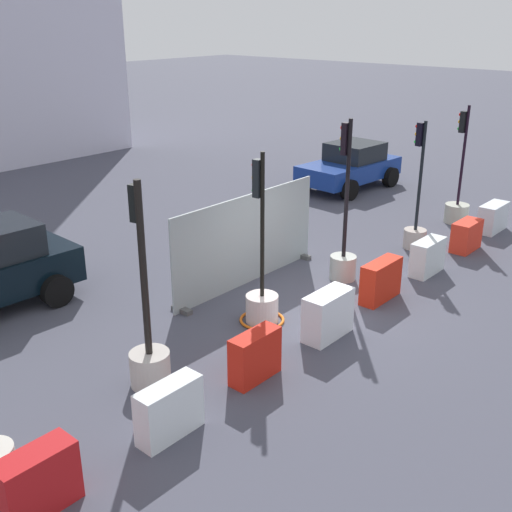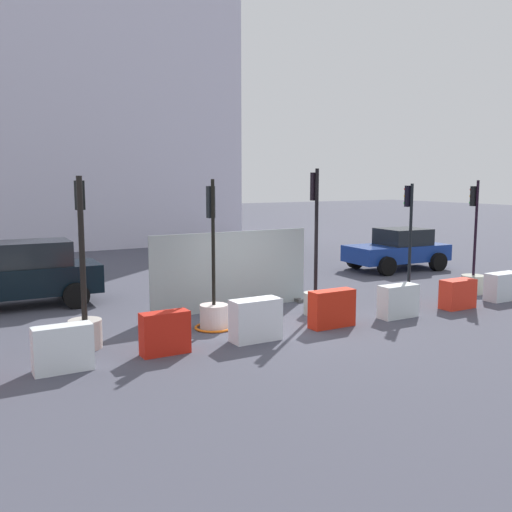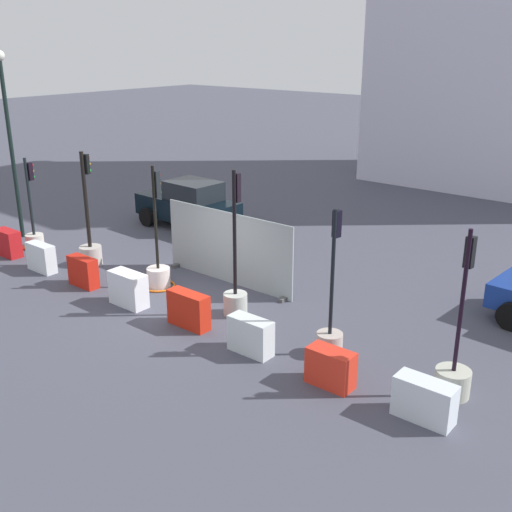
{
  "view_description": "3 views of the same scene",
  "coord_description": "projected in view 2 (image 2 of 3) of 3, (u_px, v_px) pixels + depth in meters",
  "views": [
    {
      "loc": [
        -10.11,
        -7.08,
        5.86
      ],
      "look_at": [
        -2.11,
        -0.1,
        1.72
      ],
      "focal_mm": 44.05,
      "sensor_mm": 36.0,
      "label": 1
    },
    {
      "loc": [
        -7.08,
        -11.52,
        3.49
      ],
      "look_at": [
        -0.04,
        0.79,
        1.57
      ],
      "focal_mm": 40.26,
      "sensor_mm": 36.0,
      "label": 2
    },
    {
      "loc": [
        10.92,
        -10.43,
        6.64
      ],
      "look_at": [
        2.06,
        0.4,
        1.69
      ],
      "focal_mm": 43.04,
      "sensor_mm": 36.0,
      "label": 3
    }
  ],
  "objects": [
    {
      "name": "traffic_light_4",
      "position": [
        408.0,
        282.0,
        16.03
      ],
      "size": [
        0.59,
        0.59,
        3.35
      ],
      "color": "#B6A89F",
      "rests_on": "ground_plane"
    },
    {
      "name": "construction_barrier_5",
      "position": [
        398.0,
        301.0,
        14.45
      ],
      "size": [
        1.05,
        0.42,
        0.83
      ],
      "color": "silver",
      "rests_on": "ground_plane"
    },
    {
      "name": "traffic_light_2",
      "position": [
        214.0,
        307.0,
        13.37
      ],
      "size": [
        0.92,
        0.92,
        3.47
      ],
      "color": "silver",
      "rests_on": "ground_plane"
    },
    {
      "name": "construction_barrier_1",
      "position": [
        63.0,
        349.0,
        10.38
      ],
      "size": [
        1.05,
        0.38,
        0.86
      ],
      "color": "silver",
      "rests_on": "ground_plane"
    },
    {
      "name": "construction_barrier_3",
      "position": [
        256.0,
        320.0,
        12.37
      ],
      "size": [
        1.1,
        0.48,
        0.92
      ],
      "color": "white",
      "rests_on": "ground_plane"
    },
    {
      "name": "traffic_light_5",
      "position": [
        473.0,
        275.0,
        17.5
      ],
      "size": [
        0.7,
        0.7,
        3.43
      ],
      "color": "#B0B2A1",
      "rests_on": "ground_plane"
    },
    {
      "name": "building_main_facade",
      "position": [
        108.0,
        67.0,
        30.48
      ],
      "size": [
        12.84,
        7.21,
        18.66
      ],
      "color": "silver",
      "rests_on": "ground_plane"
    },
    {
      "name": "car_black_sedan",
      "position": [
        25.0,
        275.0,
        15.64
      ],
      "size": [
        4.18,
        2.16,
        1.79
      ],
      "color": "black",
      "rests_on": "ground_plane"
    },
    {
      "name": "ground_plane",
      "position": [
        274.0,
        324.0,
        13.86
      ],
      "size": [
        120.0,
        120.0,
        0.0
      ],
      "primitive_type": "plane",
      "color": "#454653"
    },
    {
      "name": "construction_barrier_7",
      "position": [
        503.0,
        286.0,
        16.51
      ],
      "size": [
        1.12,
        0.48,
        0.8
      ],
      "color": "silver",
      "rests_on": "ground_plane"
    },
    {
      "name": "construction_barrier_2",
      "position": [
        165.0,
        333.0,
        11.42
      ],
      "size": [
        0.98,
        0.37,
        0.86
      ],
      "color": "red",
      "rests_on": "ground_plane"
    },
    {
      "name": "site_fence_panel",
      "position": [
        232.0,
        272.0,
        15.24
      ],
      "size": [
        4.59,
        0.5,
        2.1
      ],
      "color": "#96A3A4",
      "rests_on": "ground_plane"
    },
    {
      "name": "construction_barrier_6",
      "position": [
        458.0,
        294.0,
        15.47
      ],
      "size": [
        0.97,
        0.47,
        0.79
      ],
      "color": "red",
      "rests_on": "ground_plane"
    },
    {
      "name": "traffic_light_1",
      "position": [
        85.0,
        317.0,
        11.8
      ],
      "size": [
        0.68,
        0.68,
        3.54
      ],
      "color": "#BAB1A8",
      "rests_on": "ground_plane"
    },
    {
      "name": "car_blue_estate",
      "position": [
        398.0,
        249.0,
        22.05
      ],
      "size": [
        4.03,
        2.38,
        1.58
      ],
      "color": "navy",
      "rests_on": "ground_plane"
    },
    {
      "name": "traffic_light_3",
      "position": [
        315.0,
        288.0,
        14.77
      ],
      "size": [
        0.61,
        0.61,
        3.73
      ],
      "color": "#B3B7AE",
      "rests_on": "ground_plane"
    },
    {
      "name": "construction_barrier_4",
      "position": [
        332.0,
        309.0,
        13.51
      ],
      "size": [
        1.13,
        0.39,
        0.89
      ],
      "color": "red",
      "rests_on": "ground_plane"
    }
  ]
}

